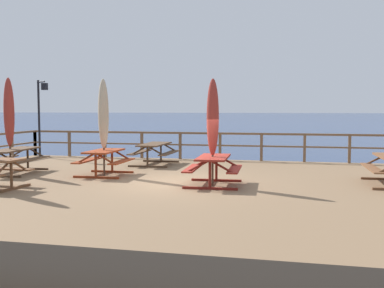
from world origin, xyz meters
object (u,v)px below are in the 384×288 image
(picnic_table_front_right, at_px, (104,157))
(picnic_table_mid_centre, at_px, (213,165))
(patio_umbrella_short_mid, at_px, (213,118))
(lamp_post_hooked, at_px, (41,106))
(picnic_table_mid_right, at_px, (154,149))
(patio_umbrella_tall_back_left, at_px, (103,114))
(picnic_table_mid_left, at_px, (14,155))
(patio_umbrella_short_back, at_px, (9,113))

(picnic_table_front_right, bearing_deg, picnic_table_mid_centre, -16.68)
(patio_umbrella_short_mid, height_order, lamp_post_hooked, lamp_post_hooked)
(lamp_post_hooked, bearing_deg, picnic_table_front_right, -42.84)
(picnic_table_front_right, bearing_deg, picnic_table_mid_right, 77.29)
(patio_umbrella_tall_back_left, bearing_deg, picnic_table_mid_right, 76.46)
(picnic_table_mid_right, height_order, lamp_post_hooked, lamp_post_hooked)
(patio_umbrella_tall_back_left, height_order, lamp_post_hooked, lamp_post_hooked)
(picnic_table_mid_centre, distance_m, lamp_post_hooked, 9.94)
(picnic_table_mid_left, xyz_separation_m, patio_umbrella_tall_back_left, (2.93, 0.24, 1.29))
(picnic_table_mid_centre, height_order, picnic_table_mid_right, same)
(picnic_table_mid_centre, relative_size, patio_umbrella_short_mid, 0.63)
(patio_umbrella_tall_back_left, xyz_separation_m, lamp_post_hooked, (-4.63, 4.26, 0.25))
(picnic_table_front_right, height_order, patio_umbrella_short_back, patio_umbrella_short_back)
(picnic_table_mid_right, bearing_deg, patio_umbrella_short_mid, -54.63)
(picnic_table_mid_left, distance_m, patio_umbrella_tall_back_left, 3.21)
(picnic_table_front_right, bearing_deg, picnic_table_mid_left, -176.46)
(patio_umbrella_tall_back_left, bearing_deg, picnic_table_front_right, -62.98)
(picnic_table_mid_centre, xyz_separation_m, lamp_post_hooked, (-8.21, 5.39, 1.56))
(picnic_table_mid_left, xyz_separation_m, picnic_table_mid_centre, (6.51, -0.88, -0.01))
(patio_umbrella_short_back, relative_size, lamp_post_hooked, 0.93)
(picnic_table_front_right, distance_m, patio_umbrella_short_mid, 3.91)
(patio_umbrella_short_back, height_order, patio_umbrella_tall_back_left, patio_umbrella_short_back)
(picnic_table_front_right, xyz_separation_m, patio_umbrella_short_mid, (3.54, -1.10, 1.23))
(patio_umbrella_short_mid, distance_m, lamp_post_hooked, 9.84)
(picnic_table_front_right, distance_m, lamp_post_hooked, 6.55)
(picnic_table_front_right, distance_m, patio_umbrella_tall_back_left, 1.31)
(picnic_table_mid_left, relative_size, picnic_table_mid_centre, 1.25)
(picnic_table_mid_left, distance_m, picnic_table_mid_centre, 6.57)
(lamp_post_hooked, bearing_deg, picnic_table_mid_right, -14.49)
(picnic_table_front_right, relative_size, picnic_table_mid_centre, 0.93)
(picnic_table_mid_right, xyz_separation_m, lamp_post_hooked, (-5.33, 1.38, 1.55))
(patio_umbrella_short_back, height_order, patio_umbrella_short_mid, patio_umbrella_short_back)
(patio_umbrella_short_back, relative_size, patio_umbrella_tall_back_left, 1.02)
(picnic_table_mid_left, relative_size, lamp_post_hooked, 0.69)
(picnic_table_mid_centre, xyz_separation_m, picnic_table_mid_right, (-2.89, 4.01, 0.01))
(patio_umbrella_short_back, distance_m, patio_umbrella_tall_back_left, 3.01)
(picnic_table_mid_left, relative_size, patio_umbrella_tall_back_left, 0.76)
(picnic_table_mid_centre, relative_size, picnic_table_mid_right, 0.88)
(patio_umbrella_short_mid, xyz_separation_m, lamp_post_hooked, (-8.20, 5.42, 0.33))
(patio_umbrella_short_mid, bearing_deg, patio_umbrella_short_back, 172.71)
(picnic_table_mid_left, height_order, patio_umbrella_tall_back_left, patio_umbrella_tall_back_left)
(patio_umbrella_short_back, xyz_separation_m, patio_umbrella_tall_back_left, (2.99, 0.32, -0.04))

